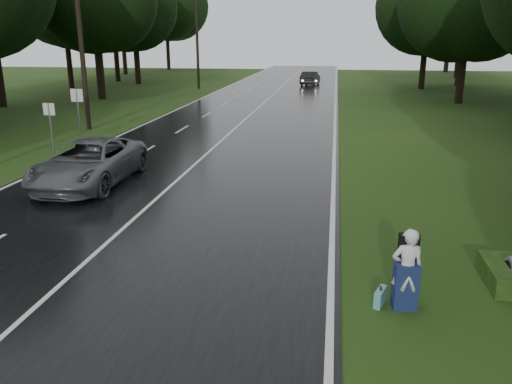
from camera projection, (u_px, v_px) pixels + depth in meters
ground at (43, 303)px, 10.40m from camera, size 160.00×160.00×0.00m
road at (233, 131)px, 29.31m from camera, size 12.00×140.00×0.04m
lane_center at (233, 131)px, 29.31m from camera, size 0.12×140.00×0.01m
grey_car at (89, 162)px, 18.48m from camera, size 2.74×5.78×1.60m
far_car at (310, 78)px, 57.39m from camera, size 2.12×4.62×1.47m
hitchhiker at (407, 272)px, 10.00m from camera, size 0.66×0.60×1.68m
suitcase at (380, 297)px, 10.28m from camera, size 0.29×0.50×0.34m
utility_pole_mid at (89, 129)px, 30.07m from camera, size 1.80×0.28×10.35m
utility_pole_far at (199, 88)px, 53.85m from camera, size 1.80×0.28×10.69m
road_sign_a at (54, 152)px, 23.95m from camera, size 0.55×0.10×2.30m
road_sign_b at (81, 141)px, 26.52m from camera, size 0.64×0.10×2.68m
tree_left_e at (102, 99)px, 44.75m from camera, size 9.39×9.39×14.67m
tree_left_f at (138, 84)px, 59.23m from camera, size 9.22×9.22×14.41m
tree_right_e at (458, 103)px, 41.81m from camera, size 8.38×8.38×13.09m
tree_right_f at (421, 89)px, 53.47m from camera, size 8.73×8.73×13.64m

